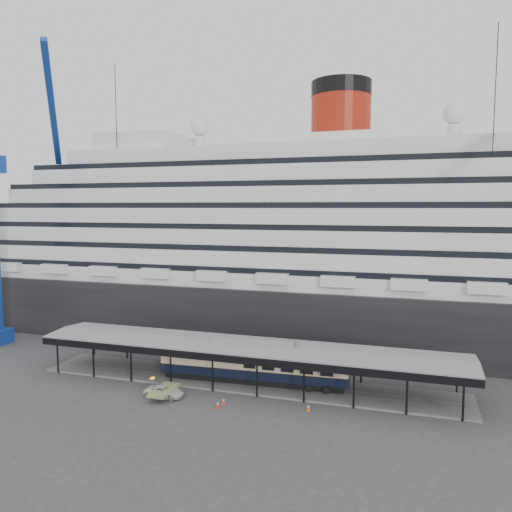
{
  "coord_description": "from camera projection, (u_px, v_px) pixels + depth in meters",
  "views": [
    {
      "loc": [
        20.47,
        -54.75,
        22.86
      ],
      "look_at": [
        0.52,
        8.0,
        16.38
      ],
      "focal_mm": 35.0,
      "sensor_mm": 36.0,
      "label": 1
    }
  ],
  "objects": [
    {
      "name": "port_truck",
      "position": [
        164.0,
        392.0,
        60.17
      ],
      "size": [
        4.87,
        2.35,
        1.34
      ],
      "primitive_type": "imported",
      "rotation": [
        0.0,
        0.0,
        1.6
      ],
      "color": "silver",
      "rests_on": "ground"
    },
    {
      "name": "traffic_cone_left",
      "position": [
        218.0,
        404.0,
        56.91
      ],
      "size": [
        0.53,
        0.53,
        0.83
      ],
      "rotation": [
        0.0,
        0.0,
        0.28
      ],
      "color": "red",
      "rests_on": "ground"
    },
    {
      "name": "cruise_ship",
      "position": [
        294.0,
        232.0,
        88.88
      ],
      "size": [
        130.0,
        30.0,
        43.9
      ],
      "color": "black",
      "rests_on": "ground"
    },
    {
      "name": "traffic_cone_mid",
      "position": [
        224.0,
        401.0,
        57.99
      ],
      "size": [
        0.49,
        0.49,
        0.76
      ],
      "rotation": [
        0.0,
        0.0,
        -0.3
      ],
      "color": "#EE3A0D",
      "rests_on": "ground"
    },
    {
      "name": "pullman_carriage",
      "position": [
        253.0,
        362.0,
        64.46
      ],
      "size": [
        24.7,
        4.36,
        24.13
      ],
      "rotation": [
        0.0,
        0.0,
        0.05
      ],
      "color": "black",
      "rests_on": "ground"
    },
    {
      "name": "traffic_cone_right",
      "position": [
        308.0,
        407.0,
        56.05
      ],
      "size": [
        0.53,
        0.53,
        0.8
      ],
      "rotation": [
        0.0,
        0.0,
        -0.37
      ],
      "color": "orange",
      "rests_on": "ground"
    },
    {
      "name": "platform_canopy",
      "position": [
        245.0,
        365.0,
        64.85
      ],
      "size": [
        56.0,
        9.18,
        5.3
      ],
      "color": "slate",
      "rests_on": "ground"
    },
    {
      "name": "ground",
      "position": [
        232.0,
        397.0,
        60.34
      ],
      "size": [
        200.0,
        200.0,
        0.0
      ],
      "primitive_type": "plane",
      "color": "#373739",
      "rests_on": "ground"
    }
  ]
}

